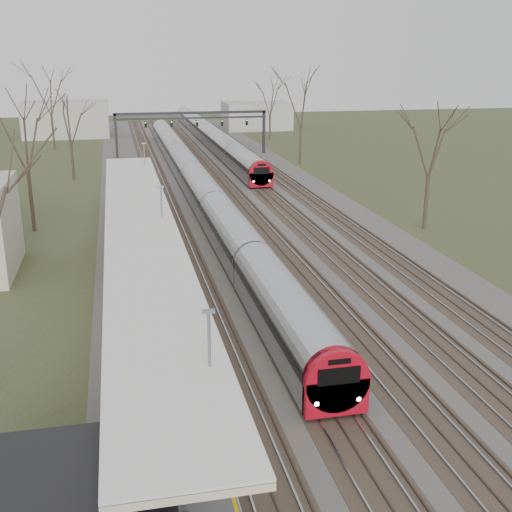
% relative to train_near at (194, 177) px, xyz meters
% --- Properties ---
extents(track_bed, '(24.00, 160.00, 0.22)m').
position_rel_train_near_xyz_m(track_bed, '(2.76, -6.02, -1.42)').
color(track_bed, '#474442').
rests_on(track_bed, ground).
extents(platform, '(3.50, 69.00, 1.00)m').
position_rel_train_near_xyz_m(platform, '(-6.55, -23.52, -0.98)').
color(platform, '#9E9B93').
rests_on(platform, ground).
extents(canopy, '(4.10, 50.00, 3.11)m').
position_rel_train_near_xyz_m(canopy, '(-6.55, -28.04, 2.45)').
color(canopy, slate).
rests_on(canopy, platform).
extents(signal_gantry, '(21.00, 0.59, 6.08)m').
position_rel_train_near_xyz_m(signal_gantry, '(2.79, 23.97, 3.43)').
color(signal_gantry, black).
rests_on(signal_gantry, ground).
extents(tree_west_far, '(5.50, 5.50, 11.33)m').
position_rel_train_near_xyz_m(tree_west_far, '(-14.50, -13.02, 6.54)').
color(tree_west_far, '#2D231C').
rests_on(tree_west_far, ground).
extents(tree_east_far, '(5.00, 5.00, 10.30)m').
position_rel_train_near_xyz_m(tree_east_far, '(16.50, -19.02, 5.81)').
color(tree_east_far, '#2D231C').
rests_on(tree_east_far, ground).
extents(train_near, '(2.62, 90.21, 3.05)m').
position_rel_train_near_xyz_m(train_near, '(0.00, 0.00, 0.00)').
color(train_near, '#9C9EA5').
rests_on(train_near, ground).
extents(train_far, '(2.62, 75.21, 3.05)m').
position_rel_train_near_xyz_m(train_far, '(7.00, 36.44, 0.00)').
color(train_far, '#9C9EA5').
rests_on(train_far, ground).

